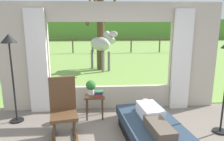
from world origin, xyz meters
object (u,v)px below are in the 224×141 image
Objects in this scene: potted_plant at (91,86)px; book_stack at (99,93)px; reclining_person at (153,117)px; recliner_sofa at (151,131)px; side_table at (95,99)px; floor_lamp_left at (10,52)px; horse at (101,44)px; pasture_tree at (100,31)px; rocking_chair at (63,108)px.

potted_plant is 0.24m from book_stack.
reclining_person is at bearing -50.94° from book_stack.
book_stack is at bearing 122.94° from recliner_sofa.
recliner_sofa is at bearing -48.55° from side_table.
floor_lamp_left is (-1.77, -0.04, 0.93)m from book_stack.
horse is 0.58m from pasture_tree.
potted_plant is (-1.08, 1.25, 0.18)m from reclining_person.
potted_plant is 1.46× the size of book_stack.
floor_lamp_left is (-1.60, -0.16, 0.81)m from potted_plant.
reclining_person is 2.76× the size of side_table.
horse reaches higher than recliner_sofa.
pasture_tree reaches higher than side_table.
book_stack is (0.17, -0.12, -0.12)m from potted_plant.
pasture_tree is at bearing -106.38° from horse.
book_stack is at bearing -33.94° from side_table.
pasture_tree reaches higher than recliner_sofa.
book_stack is 0.12× the size of floor_lamp_left.
floor_lamp_left is (-1.12, 0.67, 0.97)m from rocking_chair.
potted_plant is 4.91m from pasture_tree.
rocking_chair is at bearing 157.70° from reclining_person.
horse is at bearing 90.03° from reclining_person.
horse is at bearing 87.13° from side_table.
floor_lamp_left is at bearing -178.73° from book_stack.
reclining_person is 4.49× the size of potted_plant.
book_stack is 0.13× the size of horse.
recliner_sofa is 0.96× the size of floor_lamp_left.
horse reaches higher than side_table.
recliner_sofa is 3.16m from floor_lamp_left.
potted_plant is 0.18× the size of horse.
potted_plant is (-1.08, 1.20, 0.48)m from recliner_sofa.
pasture_tree reaches higher than potted_plant.
floor_lamp_left reaches higher than potted_plant.
book_stack is 0.06× the size of pasture_tree.
recliner_sofa is 0.31m from reclining_person.
pasture_tree is at bearing 88.84° from book_stack.
floor_lamp_left is at bearing -174.29° from potted_plant.
book_stack is at bearing -35.34° from potted_plant.
book_stack is (-0.91, 1.08, 0.36)m from recliner_sofa.
floor_lamp_left reaches higher than reclining_person.
reclining_person is 5.98m from horse.
potted_plant is at bearing 144.66° from book_stack.
potted_plant is at bearing 5.71° from floor_lamp_left.
horse is at bearing 68.25° from floor_lamp_left.
pasture_tree is (0.19, 4.86, 1.28)m from side_table.
rocking_chair is 0.31× the size of pasture_tree.
side_table is 0.14× the size of pasture_tree.
rocking_chair is 5.80m from pasture_tree.
side_table is 2.01m from floor_lamp_left.
recliner_sofa is 5.63× the size of potted_plant.
pasture_tree reaches higher than rocking_chair.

